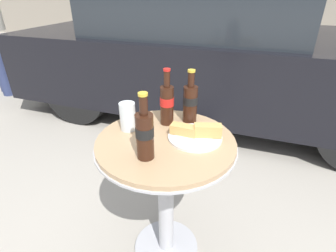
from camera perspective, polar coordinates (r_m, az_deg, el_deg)
The scene contains 8 objects.
ground_plane at distance 1.58m, azimuth -0.39°, elevation -24.87°, with size 30.00×30.00×0.00m, color #A8A093.
bistro_table at distance 1.21m, azimuth -0.47°, elevation -10.30°, with size 0.60×0.60×0.69m.
cola_bottle_left at distance 0.95m, azimuth -5.09°, elevation -1.65°, with size 0.07×0.07×0.26m.
cola_bottle_right at distance 1.19m, azimuth -0.24°, elevation 5.04°, with size 0.06×0.06×0.26m.
cola_bottle_center at distance 1.22m, azimuth 4.85°, elevation 5.28°, with size 0.07×0.07×0.25m.
drinking_glass at distance 1.17m, azimuth -8.74°, elevation 1.82°, with size 0.07×0.07×0.13m.
lunch_plate_near at distance 1.11m, azimuth 6.09°, elevation -1.77°, with size 0.23×0.23×0.06m.
parked_car at distance 2.93m, azimuth 10.01°, elevation 15.27°, with size 4.03×1.79×1.28m.
Camera 1 is at (0.32, -0.89, 1.26)m, focal length 28.00 mm.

